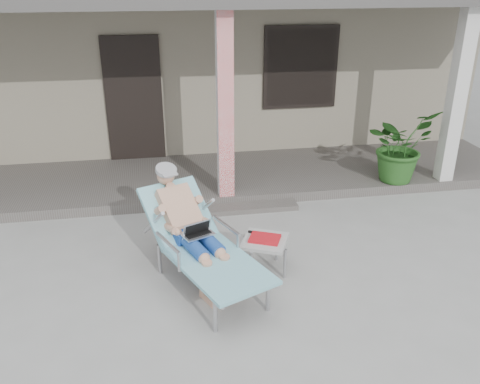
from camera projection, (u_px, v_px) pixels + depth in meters
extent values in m
plane|color=#9E9E99|center=(254.00, 282.00, 5.69)|extent=(60.00, 60.00, 0.00)
cube|color=gray|center=(196.00, 56.00, 10.96)|extent=(10.00, 5.00, 3.00)
cube|color=black|center=(134.00, 99.00, 8.59)|extent=(0.95, 0.06, 2.10)
cube|color=black|center=(301.00, 67.00, 8.86)|extent=(1.20, 0.06, 1.30)
cube|color=black|center=(301.00, 67.00, 8.86)|extent=(1.32, 0.05, 1.42)
cube|color=#605B56|center=(219.00, 177.00, 8.37)|extent=(10.00, 2.00, 0.15)
cube|color=red|center=(225.00, 108.00, 7.05)|extent=(0.22, 0.22, 2.61)
cube|color=silver|center=(456.00, 98.00, 7.59)|extent=(0.22, 0.22, 2.61)
cube|color=#605B56|center=(229.00, 209.00, 7.35)|extent=(2.00, 0.30, 0.07)
cylinder|color=#B7B7BC|center=(215.00, 316.00, 4.84)|extent=(0.04, 0.04, 0.37)
cylinder|color=#B7B7BC|center=(268.00, 295.00, 5.15)|extent=(0.04, 0.04, 0.37)
cylinder|color=#B7B7BC|center=(160.00, 259.00, 5.80)|extent=(0.04, 0.04, 0.37)
cylinder|color=#B7B7BC|center=(207.00, 244.00, 6.11)|extent=(0.04, 0.04, 0.37)
cube|color=#B7B7BC|center=(218.00, 267.00, 5.27)|extent=(1.06, 1.36, 0.03)
cube|color=#86CFD0|center=(218.00, 265.00, 5.26)|extent=(1.16, 1.44, 0.04)
cube|color=#B7B7BC|center=(178.00, 215.00, 5.85)|extent=(0.80, 0.78, 0.49)
cube|color=#86CFD0|center=(178.00, 212.00, 5.84)|extent=(0.92, 0.88, 0.56)
cylinder|color=#9D9DA0|center=(165.00, 169.00, 5.88)|extent=(0.32, 0.32, 0.13)
cube|color=silver|center=(197.00, 234.00, 5.52)|extent=(0.40, 0.35, 0.23)
cube|color=#AEAEA9|center=(265.00, 241.00, 5.77)|extent=(0.64, 0.64, 0.04)
cylinder|color=#B7B7BC|center=(251.00, 267.00, 5.64)|extent=(0.03, 0.03, 0.37)
cylinder|color=#B7B7BC|center=(285.00, 264.00, 5.70)|extent=(0.03, 0.03, 0.37)
cylinder|color=#B7B7BC|center=(245.00, 250.00, 5.99)|extent=(0.03, 0.03, 0.37)
cylinder|color=#B7B7BC|center=(277.00, 247.00, 6.05)|extent=(0.03, 0.03, 0.37)
cube|color=red|center=(265.00, 238.00, 5.75)|extent=(0.41, 0.37, 0.03)
cube|color=black|center=(262.00, 234.00, 5.87)|extent=(0.32, 0.16, 0.03)
imported|color=#26591E|center=(400.00, 145.00, 7.86)|extent=(1.30, 1.23, 1.13)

